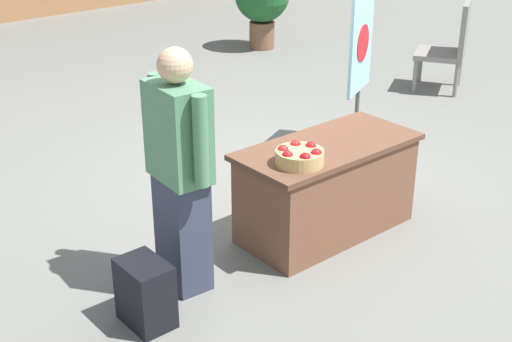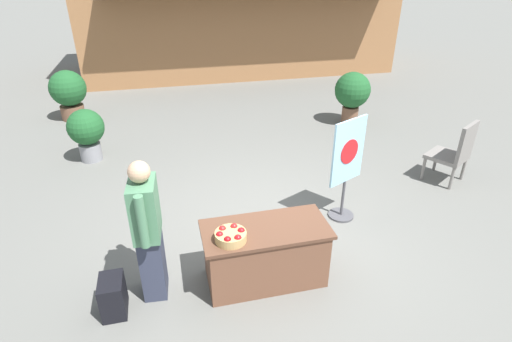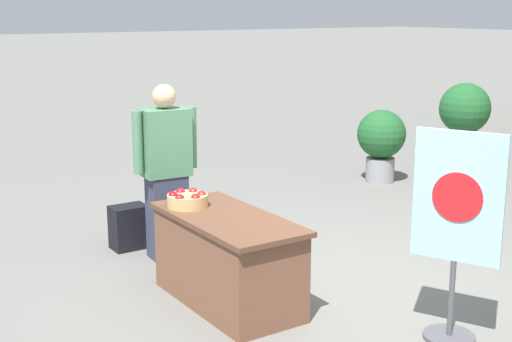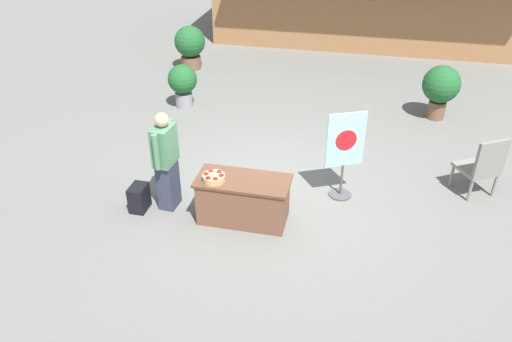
% 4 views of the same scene
% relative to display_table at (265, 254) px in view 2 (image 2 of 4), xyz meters
% --- Properties ---
extents(ground_plane, '(120.00, 120.00, 0.00)m').
position_rel_display_table_xyz_m(ground_plane, '(0.31, 0.90, -0.36)').
color(ground_plane, slate).
extents(storefront_building, '(9.53, 4.68, 4.03)m').
position_rel_display_table_xyz_m(storefront_building, '(1.75, 10.20, 1.66)').
color(storefront_building, '#9E6B42').
rests_on(storefront_building, ground_plane).
extents(display_table, '(1.38, 0.65, 0.71)m').
position_rel_display_table_xyz_m(display_table, '(0.00, 0.00, 0.00)').
color(display_table, brown).
rests_on(display_table, ground_plane).
extents(apple_basket, '(0.33, 0.33, 0.13)m').
position_rel_display_table_xyz_m(apple_basket, '(-0.40, -0.13, 0.41)').
color(apple_basket, tan).
rests_on(apple_basket, display_table).
extents(person_visitor, '(0.29, 0.61, 1.61)m').
position_rel_display_table_xyz_m(person_visitor, '(-1.22, 0.09, 0.46)').
color(person_visitor, '#33384C').
rests_on(person_visitor, ground_plane).
extents(backpack, '(0.24, 0.34, 0.42)m').
position_rel_display_table_xyz_m(backpack, '(-1.64, -0.11, -0.15)').
color(backpack, black).
rests_on(backpack, ground_plane).
extents(poster_board, '(0.56, 0.36, 1.48)m').
position_rel_display_table_xyz_m(poster_board, '(1.39, 0.97, 0.46)').
color(poster_board, '#4C4C51').
rests_on(poster_board, ground_plane).
extents(patio_chair, '(0.75, 0.75, 1.05)m').
position_rel_display_table_xyz_m(patio_chair, '(3.55, 1.49, 0.20)').
color(patio_chair, gray).
rests_on(patio_chair, ground_plane).
extents(potted_plant_far_left, '(0.64, 0.64, 0.96)m').
position_rel_display_table_xyz_m(potted_plant_far_left, '(-2.31, 3.77, 0.21)').
color(potted_plant_far_left, gray).
rests_on(potted_plant_far_left, ground_plane).
extents(potted_plant_near_right, '(0.77, 0.77, 1.15)m').
position_rel_display_table_xyz_m(potted_plant_near_right, '(3.13, 4.38, 0.35)').
color(potted_plant_near_right, brown).
rests_on(potted_plant_near_right, ground_plane).
extents(potted_plant_near_left, '(0.80, 0.80, 1.12)m').
position_rel_display_table_xyz_m(potted_plant_near_left, '(-2.97, 6.15, 0.28)').
color(potted_plant_near_left, brown).
rests_on(potted_plant_near_left, ground_plane).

